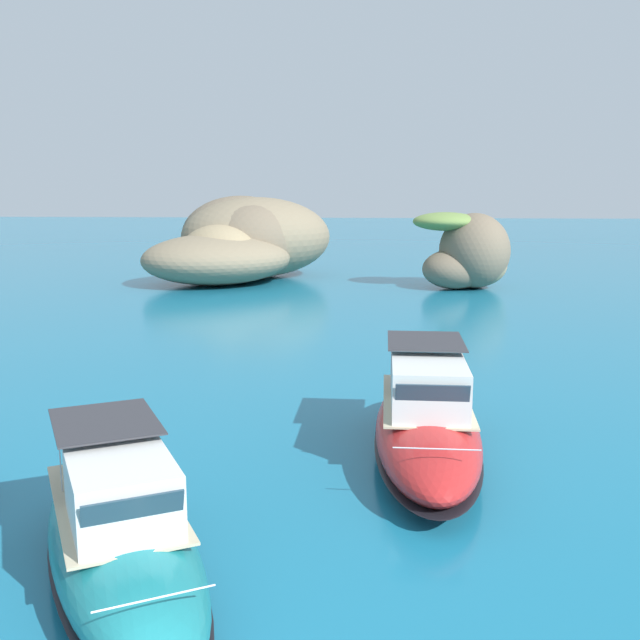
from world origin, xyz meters
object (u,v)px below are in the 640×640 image
(motorboat_red, at_px, (427,426))
(islet_large, at_px, (242,242))
(motorboat_teal, at_px, (121,539))
(islet_small, at_px, (468,256))

(motorboat_red, bearing_deg, islet_large, 107.11)
(motorboat_red, distance_m, motorboat_teal, 10.74)
(islet_small, distance_m, motorboat_red, 41.54)
(motorboat_teal, bearing_deg, islet_small, 74.46)
(motorboat_teal, bearing_deg, islet_large, 97.41)
(motorboat_teal, bearing_deg, motorboat_red, 47.81)
(islet_large, relative_size, islet_small, 2.53)
(islet_small, xyz_separation_m, motorboat_red, (-6.40, -41.01, -1.67))
(islet_large, relative_size, motorboat_red, 2.11)
(motorboat_red, bearing_deg, islet_small, 81.12)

